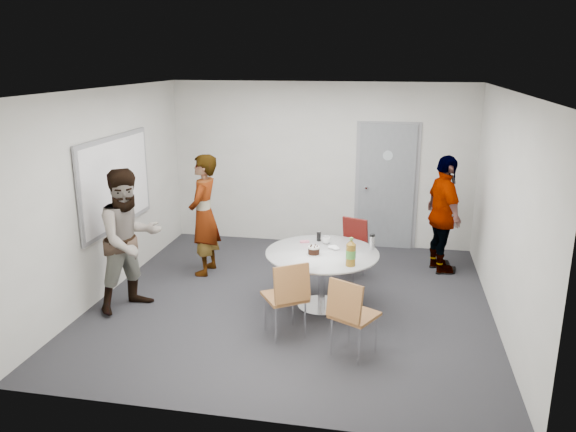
% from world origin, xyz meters
% --- Properties ---
extents(floor, '(5.00, 5.00, 0.00)m').
position_xyz_m(floor, '(0.00, 0.00, 0.00)').
color(floor, '#232327').
rests_on(floor, ground).
extents(ceiling, '(5.00, 5.00, 0.00)m').
position_xyz_m(ceiling, '(0.00, 0.00, 2.70)').
color(ceiling, silver).
rests_on(ceiling, wall_back).
extents(wall_back, '(5.00, 0.00, 5.00)m').
position_xyz_m(wall_back, '(0.00, 2.50, 1.35)').
color(wall_back, beige).
rests_on(wall_back, floor).
extents(wall_left, '(0.00, 5.00, 5.00)m').
position_xyz_m(wall_left, '(-2.50, 0.00, 1.35)').
color(wall_left, beige).
rests_on(wall_left, floor).
extents(wall_right, '(0.00, 5.00, 5.00)m').
position_xyz_m(wall_right, '(2.50, 0.00, 1.35)').
color(wall_right, beige).
rests_on(wall_right, floor).
extents(wall_front, '(5.00, 0.00, 5.00)m').
position_xyz_m(wall_front, '(0.00, -2.50, 1.35)').
color(wall_front, beige).
rests_on(wall_front, floor).
extents(door, '(1.02, 0.17, 2.12)m').
position_xyz_m(door, '(1.10, 2.48, 1.03)').
color(door, slate).
rests_on(door, wall_back).
extents(whiteboard, '(0.04, 1.90, 1.25)m').
position_xyz_m(whiteboard, '(-2.46, 0.20, 1.45)').
color(whiteboard, gray).
rests_on(whiteboard, wall_left).
extents(table, '(1.41, 1.41, 1.08)m').
position_xyz_m(table, '(0.41, -0.09, 0.64)').
color(table, silver).
rests_on(table, floor).
extents(chair_near_left, '(0.61, 0.63, 0.91)m').
position_xyz_m(chair_near_left, '(0.12, -0.97, 0.56)').
color(chair_near_left, brown).
rests_on(chair_near_left, floor).
extents(chair_near_right, '(0.58, 0.60, 0.89)m').
position_xyz_m(chair_near_right, '(0.84, -1.26, 0.54)').
color(chair_near_right, brown).
rests_on(chair_near_right, floor).
extents(chair_far, '(0.53, 0.55, 0.85)m').
position_xyz_m(chair_far, '(0.66, 1.07, 0.51)').
color(chair_far, '#5D1612').
rests_on(chair_far, floor).
extents(person_main, '(0.42, 0.64, 1.76)m').
position_xyz_m(person_main, '(-1.45, 0.78, 0.88)').
color(person_main, '#A5C6EA').
rests_on(person_main, floor).
extents(person_left, '(1.05, 1.10, 1.79)m').
position_xyz_m(person_left, '(-1.95, -0.53, 0.90)').
color(person_left, white).
rests_on(person_left, floor).
extents(person_right, '(0.72, 1.10, 1.74)m').
position_xyz_m(person_right, '(1.95, 1.49, 0.87)').
color(person_right, black).
rests_on(person_right, floor).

